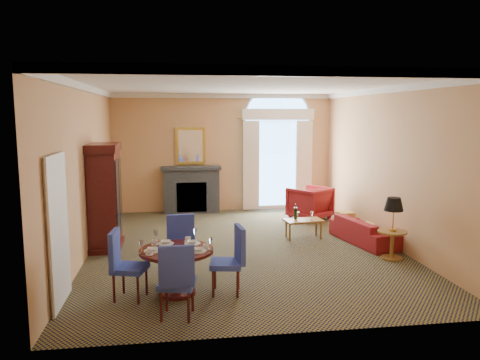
{
  "coord_description": "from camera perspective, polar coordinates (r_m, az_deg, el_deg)",
  "views": [
    {
      "loc": [
        -1.35,
        -9.0,
        2.66
      ],
      "look_at": [
        0.0,
        0.5,
        1.3
      ],
      "focal_mm": 35.0,
      "sensor_mm": 36.0,
      "label": 1
    }
  ],
  "objects": [
    {
      "name": "sofa",
      "position": [
        10.11,
        14.95,
        -5.99
      ],
      "size": [
        1.02,
        1.83,
        0.51
      ],
      "primitive_type": "imported",
      "rotation": [
        0.0,
        0.0,
        1.78
      ],
      "color": "maroon",
      "rests_on": "ground"
    },
    {
      "name": "room_envelope",
      "position": [
        9.76,
        -0.29,
        7.18
      ],
      "size": [
        6.04,
        7.52,
        3.45
      ],
      "color": "tan",
      "rests_on": "ground"
    },
    {
      "name": "ground",
      "position": [
        9.48,
        0.43,
        -8.22
      ],
      "size": [
        7.5,
        7.5,
        0.0
      ],
      "primitive_type": "plane",
      "color": "#131033",
      "rests_on": "ground"
    },
    {
      "name": "dining_table",
      "position": [
        7.05,
        -7.74,
        -9.64
      ],
      "size": [
        1.1,
        1.1,
        0.89
      ],
      "color": "#360D0C",
      "rests_on": "ground"
    },
    {
      "name": "side_table",
      "position": [
        9.03,
        18.15,
        -4.68
      ],
      "size": [
        0.53,
        0.53,
        1.13
      ],
      "color": "olive",
      "rests_on": "ground"
    },
    {
      "name": "dining_chair_north",
      "position": [
        7.75,
        -7.29,
        -7.54
      ],
      "size": [
        0.55,
        0.55,
        1.02
      ],
      "rotation": [
        0.0,
        0.0,
        2.9
      ],
      "color": "#27389B",
      "rests_on": "ground"
    },
    {
      "name": "armoire",
      "position": [
        9.62,
        -16.16,
        -2.15
      ],
      "size": [
        0.6,
        1.06,
        2.09
      ],
      "color": "#360D0C",
      "rests_on": "ground"
    },
    {
      "name": "armchair",
      "position": [
        12.03,
        8.49,
        -2.77
      ],
      "size": [
        1.26,
        1.26,
        0.83
      ],
      "primitive_type": "imported",
      "rotation": [
        0.0,
        0.0,
        3.77
      ],
      "color": "maroon",
      "rests_on": "ground"
    },
    {
      "name": "dining_chair_south",
      "position": [
        6.19,
        -7.72,
        -11.61
      ],
      "size": [
        0.53,
        0.53,
        1.02
      ],
      "rotation": [
        0.0,
        0.0,
        -0.19
      ],
      "color": "#27389B",
      "rests_on": "ground"
    },
    {
      "name": "dining_chair_east",
      "position": [
        7.01,
        -0.9,
        -9.18
      ],
      "size": [
        0.52,
        0.52,
        1.02
      ],
      "rotation": [
        0.0,
        0.0,
        1.4
      ],
      "color": "#27389B",
      "rests_on": "ground"
    },
    {
      "name": "dining_chair_west",
      "position": [
        6.99,
        -14.13,
        -9.47
      ],
      "size": [
        0.56,
        0.56,
        1.02
      ],
      "rotation": [
        0.0,
        0.0,
        -1.85
      ],
      "color": "#27389B",
      "rests_on": "ground"
    },
    {
      "name": "coffee_table",
      "position": [
        10.17,
        7.69,
        -4.92
      ],
      "size": [
        0.84,
        0.53,
        0.73
      ],
      "rotation": [
        0.0,
        0.0,
        0.1
      ],
      "color": "olive",
      "rests_on": "ground"
    }
  ]
}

